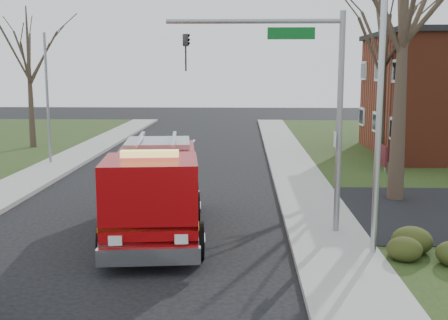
{
  "coord_description": "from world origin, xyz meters",
  "views": [
    {
      "loc": [
        3.63,
        -15.47,
        5.11
      ],
      "look_at": [
        2.94,
        3.66,
        2.0
      ],
      "focal_mm": 45.0,
      "sensor_mm": 36.0,
      "label": 1
    }
  ],
  "objects": [
    {
      "name": "ground",
      "position": [
        0.0,
        0.0,
        0.0
      ],
      "size": [
        120.0,
        120.0,
        0.0
      ],
      "primitive_type": "plane",
      "color": "black",
      "rests_on": "ground"
    },
    {
      "name": "sidewalk_right",
      "position": [
        6.2,
        0.0,
        0.07
      ],
      "size": [
        2.4,
        80.0,
        0.15
      ],
      "primitive_type": "cube",
      "color": "gray",
      "rests_on": "ground"
    },
    {
      "name": "health_center_sign",
      "position": [
        10.5,
        12.5,
        0.88
      ],
      "size": [
        0.12,
        2.0,
        1.4
      ],
      "color": "#52131C",
      "rests_on": "ground"
    },
    {
      "name": "hedge_corner",
      "position": [
        9.0,
        -1.0,
        0.58
      ],
      "size": [
        2.8,
        2.0,
        0.9
      ],
      "primitive_type": "ellipsoid",
      "color": "#2A3412",
      "rests_on": "lawn_right"
    },
    {
      "name": "bare_tree_near",
      "position": [
        9.5,
        6.0,
        7.41
      ],
      "size": [
        6.0,
        6.0,
        12.0
      ],
      "color": "#3E2F24",
      "rests_on": "ground"
    },
    {
      "name": "bare_tree_far",
      "position": [
        11.0,
        15.0,
        6.49
      ],
      "size": [
        5.25,
        5.25,
        10.5
      ],
      "color": "#3E2F24",
      "rests_on": "ground"
    },
    {
      "name": "bare_tree_left",
      "position": [
        -10.0,
        20.0,
        5.56
      ],
      "size": [
        4.5,
        4.5,
        9.0
      ],
      "color": "#3E2F24",
      "rests_on": "ground"
    },
    {
      "name": "traffic_signal_mast",
      "position": [
        5.21,
        1.5,
        4.71
      ],
      "size": [
        5.29,
        0.18,
        6.8
      ],
      "color": "gray",
      "rests_on": "ground"
    },
    {
      "name": "streetlight_pole",
      "position": [
        7.14,
        -0.5,
        4.55
      ],
      "size": [
        1.48,
        0.16,
        8.4
      ],
      "color": "#B7BABF",
      "rests_on": "ground"
    },
    {
      "name": "utility_pole_far",
      "position": [
        -6.8,
        14.0,
        3.5
      ],
      "size": [
        0.14,
        0.14,
        7.0
      ],
      "primitive_type": "cylinder",
      "color": "gray",
      "rests_on": "ground"
    },
    {
      "name": "fire_engine",
      "position": [
        0.89,
        1.38,
        1.36
      ],
      "size": [
        3.49,
        7.66,
        2.99
      ],
      "rotation": [
        0.0,
        0.0,
        0.11
      ],
      "color": "#A3070A",
      "rests_on": "ground"
    }
  ]
}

